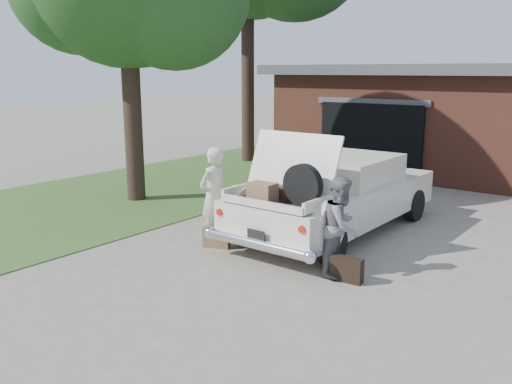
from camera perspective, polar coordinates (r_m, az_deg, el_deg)
The scene contains 8 objects.
ground at distance 9.11m, azimuth -2.33°, elevation -7.43°, with size 90.00×90.00×0.00m, color gray.
grass_strip at distance 14.90m, azimuth -11.12°, elevation 0.36°, with size 6.00×16.00×0.02m, color #2D4C1E.
house at distance 18.62m, azimuth 23.74°, elevation 7.13°, with size 12.80×7.80×3.30m.
sedan at distance 10.70m, azimuth 8.47°, elevation -0.23°, with size 2.08×5.21×2.09m.
woman_left at distance 9.92m, azimuth -4.47°, elevation -0.38°, with size 0.65×0.43×1.79m, color beige.
woman_right at distance 8.47m, azimuth 8.96°, elevation -3.59°, with size 0.76×0.59×1.56m, color slate.
suitcase_left at distance 9.82m, azimuth -4.19°, elevation -4.79°, with size 0.49×0.15×0.38m, color brown.
suitcase_right at distance 8.37m, azimuth 9.52°, elevation -8.03°, with size 0.50×0.16×0.39m, color black.
Camera 1 is at (5.53, -6.53, 3.13)m, focal length 38.00 mm.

